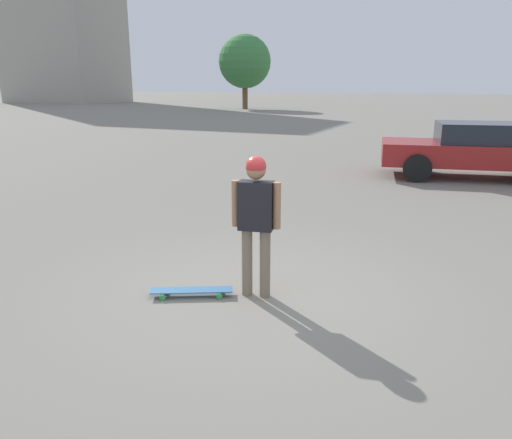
# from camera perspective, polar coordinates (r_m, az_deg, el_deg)

# --- Properties ---
(ground_plane) EXTENTS (220.00, 220.00, 0.00)m
(ground_plane) POSITION_cam_1_polar(r_m,az_deg,el_deg) (6.06, 0.00, -8.64)
(ground_plane) COLOR gray
(person) EXTENTS (0.57, 0.27, 1.68)m
(person) POSITION_cam_1_polar(r_m,az_deg,el_deg) (5.72, 0.00, 0.87)
(person) COLOR #7A6B56
(person) RESTS_ON ground_plane
(skateboard) EXTENTS (0.96, 0.60, 0.08)m
(skateboard) POSITION_cam_1_polar(r_m,az_deg,el_deg) (6.06, -7.38, -8.08)
(skateboard) COLOR #336693
(skateboard) RESTS_ON ground_plane
(car_parked_near) EXTENTS (4.93, 2.70, 1.46)m
(car_parked_near) POSITION_cam_1_polar(r_m,az_deg,el_deg) (14.43, 23.68, 7.37)
(car_parked_near) COLOR maroon
(car_parked_near) RESTS_ON ground_plane
(tree_distant) EXTENTS (4.85, 4.85, 6.73)m
(tree_distant) POSITION_cam_1_polar(r_m,az_deg,el_deg) (48.36, -1.29, 17.60)
(tree_distant) COLOR brown
(tree_distant) RESTS_ON ground_plane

